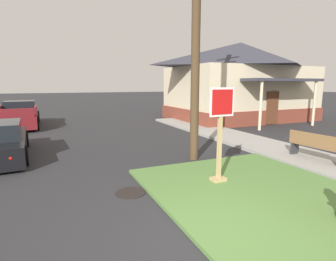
% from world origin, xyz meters
% --- Properties ---
extents(ground_plane, '(160.00, 160.00, 0.00)m').
position_xyz_m(ground_plane, '(0.00, 0.00, 0.00)').
color(ground_plane, '#2B2B2D').
extents(grass_corner_patch, '(4.58, 5.31, 0.08)m').
position_xyz_m(grass_corner_patch, '(2.02, 1.21, 0.04)').
color(grass_corner_patch, '#567F3D').
rests_on(grass_corner_patch, ground).
extents(sidewalk_strip, '(2.20, 16.85, 0.12)m').
position_xyz_m(sidewalk_strip, '(5.51, 5.42, 0.06)').
color(sidewalk_strip, '#9E9B93').
rests_on(sidewalk_strip, ground).
extents(stop_sign, '(0.69, 0.29, 2.33)m').
position_xyz_m(stop_sign, '(1.56, 2.10, 1.21)').
color(stop_sign, tan).
rests_on(stop_sign, grass_corner_patch).
extents(manhole_cover, '(0.70, 0.70, 0.02)m').
position_xyz_m(manhole_cover, '(-0.63, 2.44, 0.01)').
color(manhole_cover, black).
rests_on(manhole_cover, ground).
extents(pickup_truck_maroon, '(2.12, 5.33, 1.48)m').
position_xyz_m(pickup_truck_maroon, '(-3.86, 14.64, 0.62)').
color(pickup_truck_maroon, maroon).
rests_on(pickup_truck_maroon, ground).
extents(street_bench, '(0.54, 1.74, 0.85)m').
position_xyz_m(street_bench, '(5.38, 2.38, 0.59)').
color(street_bench, brown).
rests_on(street_bench, sidewalk_strip).
extents(utility_pole, '(1.61, 0.28, 9.27)m').
position_xyz_m(utility_pole, '(2.10, 4.35, 4.84)').
color(utility_pole, '#4C3823').
rests_on(utility_pole, ground).
extents(corner_house, '(9.65, 8.03, 5.33)m').
position_xyz_m(corner_house, '(10.26, 12.38, 2.73)').
color(corner_house, brown).
rests_on(corner_house, ground).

